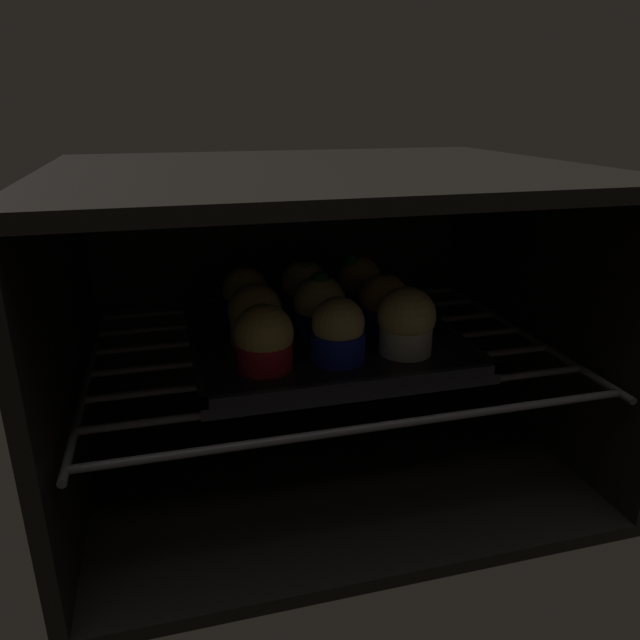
% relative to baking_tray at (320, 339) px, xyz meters
% --- Properties ---
extents(oven_cavity, '(0.59, 0.47, 0.37)m').
position_rel_baking_tray_xyz_m(oven_cavity, '(0.00, 0.03, 0.02)').
color(oven_cavity, black).
rests_on(oven_cavity, ground).
extents(oven_rack, '(0.55, 0.42, 0.01)m').
position_rel_baking_tray_xyz_m(oven_rack, '(0.00, -0.01, -0.01)').
color(oven_rack, '#4C494C').
rests_on(oven_rack, oven_cavity).
extents(baking_tray, '(0.31, 0.31, 0.02)m').
position_rel_baking_tray_xyz_m(baking_tray, '(0.00, 0.00, 0.00)').
color(baking_tray, black).
rests_on(baking_tray, oven_rack).
extents(muffin_row0_col0, '(0.06, 0.06, 0.07)m').
position_rel_baking_tray_xyz_m(muffin_row0_col0, '(-0.08, -0.08, 0.04)').
color(muffin_row0_col0, red).
rests_on(muffin_row0_col0, baking_tray).
extents(muffin_row0_col1, '(0.06, 0.06, 0.07)m').
position_rel_baking_tray_xyz_m(muffin_row0_col1, '(0.00, -0.08, 0.04)').
color(muffin_row0_col1, '#1928B7').
rests_on(muffin_row0_col1, baking_tray).
extents(muffin_row0_col2, '(0.07, 0.07, 0.08)m').
position_rel_baking_tray_xyz_m(muffin_row0_col2, '(0.08, -0.08, 0.04)').
color(muffin_row0_col2, silver).
rests_on(muffin_row0_col2, baking_tray).
extents(muffin_row1_col0, '(0.06, 0.06, 0.07)m').
position_rel_baking_tray_xyz_m(muffin_row1_col0, '(-0.08, -0.00, 0.04)').
color(muffin_row1_col0, silver).
rests_on(muffin_row1_col0, baking_tray).
extents(muffin_row1_col1, '(0.06, 0.06, 0.08)m').
position_rel_baking_tray_xyz_m(muffin_row1_col1, '(-0.00, 0.00, 0.04)').
color(muffin_row1_col1, '#1928B7').
rests_on(muffin_row1_col1, baking_tray).
extents(muffin_row1_col2, '(0.06, 0.06, 0.07)m').
position_rel_baking_tray_xyz_m(muffin_row1_col2, '(0.08, -0.00, 0.04)').
color(muffin_row1_col2, '#1928B7').
rests_on(muffin_row1_col2, baking_tray).
extents(muffin_row2_col0, '(0.06, 0.06, 0.07)m').
position_rel_baking_tray_xyz_m(muffin_row2_col0, '(-0.08, 0.08, 0.04)').
color(muffin_row2_col0, '#1928B7').
rests_on(muffin_row2_col0, baking_tray).
extents(muffin_row2_col1, '(0.06, 0.06, 0.08)m').
position_rel_baking_tray_xyz_m(muffin_row2_col1, '(-0.00, 0.08, 0.04)').
color(muffin_row2_col1, '#1928B7').
rests_on(muffin_row2_col1, baking_tray).
extents(muffin_row2_col2, '(0.06, 0.06, 0.08)m').
position_rel_baking_tray_xyz_m(muffin_row2_col2, '(0.08, 0.08, 0.04)').
color(muffin_row2_col2, '#1928B7').
rests_on(muffin_row2_col2, baking_tray).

